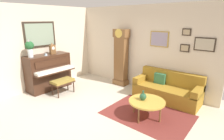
% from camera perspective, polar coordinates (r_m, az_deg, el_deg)
% --- Properties ---
extents(ground_plane, '(6.40, 6.00, 0.10)m').
position_cam_1_polar(ground_plane, '(4.90, -7.19, -13.36)').
color(ground_plane, beige).
extents(wall_left, '(0.13, 4.90, 2.80)m').
position_cam_1_polar(wall_left, '(6.51, -23.67, 6.44)').
color(wall_left, beige).
rests_on(wall_left, ground_plane).
extents(wall_back, '(5.30, 0.13, 2.80)m').
position_cam_1_polar(wall_back, '(6.22, 8.82, 7.15)').
color(wall_back, beige).
rests_on(wall_back, ground_plane).
extents(area_rug, '(2.10, 1.50, 0.01)m').
position_cam_1_polar(area_rug, '(4.75, 11.29, -13.87)').
color(area_rug, maroon).
rests_on(area_rug, ground_plane).
extents(piano, '(0.87, 1.44, 1.20)m').
position_cam_1_polar(piano, '(6.46, -19.69, -0.52)').
color(piano, '#3D2316').
rests_on(piano, ground_plane).
extents(piano_bench, '(0.42, 0.70, 0.48)m').
position_cam_1_polar(piano_bench, '(5.92, -15.60, -3.69)').
color(piano_bench, '#3D2316').
rests_on(piano_bench, ground_plane).
extents(grandfather_clock, '(0.52, 0.34, 2.03)m').
position_cam_1_polar(grandfather_clock, '(6.40, 2.89, 3.58)').
color(grandfather_clock, brown).
rests_on(grandfather_clock, ground_plane).
extents(couch, '(1.90, 0.80, 0.84)m').
position_cam_1_polar(couch, '(5.60, 17.33, -6.03)').
color(couch, olive).
rests_on(couch, ground_plane).
extents(coffee_table, '(0.88, 0.88, 0.44)m').
position_cam_1_polar(coffee_table, '(4.45, 11.16, -10.02)').
color(coffee_table, gold).
rests_on(coffee_table, ground_plane).
extents(mantel_clock, '(0.13, 0.18, 0.38)m').
position_cam_1_polar(mantel_clock, '(6.40, -18.63, 6.49)').
color(mantel_clock, brown).
rests_on(mantel_clock, piano).
extents(flower_vase, '(0.26, 0.26, 0.58)m').
position_cam_1_polar(flower_vase, '(6.02, -24.96, 6.65)').
color(flower_vase, silver).
rests_on(flower_vase, piano).
extents(teacup, '(0.12, 0.12, 0.06)m').
position_cam_1_polar(teacup, '(6.19, -20.49, 4.61)').
color(teacup, '#ADC6D6').
rests_on(teacup, piano).
extents(green_jug, '(0.17, 0.17, 0.24)m').
position_cam_1_polar(green_jug, '(4.43, 9.94, -8.41)').
color(green_jug, '#234C33').
rests_on(green_jug, coffee_table).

